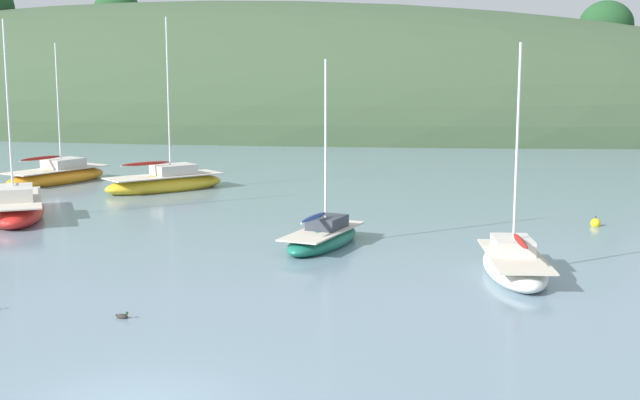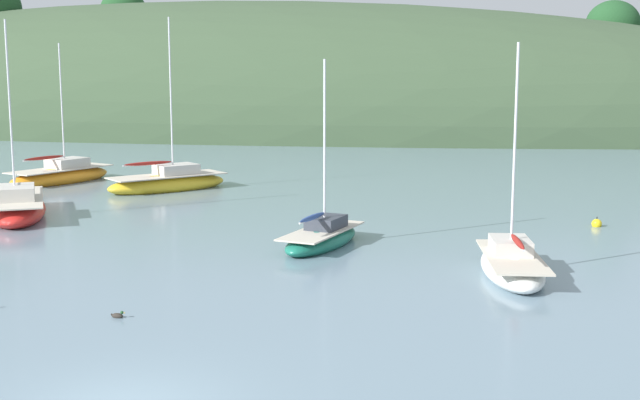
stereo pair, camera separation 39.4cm
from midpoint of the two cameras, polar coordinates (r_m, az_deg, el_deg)
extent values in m
ellipsoid|color=#384C33|center=(95.28, -8.67, 4.75)|extent=(150.00, 36.00, 28.45)
ellipsoid|color=#1E4723|center=(100.04, -13.88, 12.50)|extent=(5.31, 4.83, 4.83)
ellipsoid|color=#1E4723|center=(91.31, 18.92, 11.29)|extent=(5.44, 4.95, 4.95)
ellipsoid|color=#196B56|center=(32.15, -0.16, -2.78)|extent=(2.93, 5.50, 0.84)
cube|color=beige|center=(32.07, -0.16, -2.13)|extent=(2.70, 5.06, 0.06)
cube|color=#333842|center=(32.40, 0.15, -1.57)|extent=(1.51, 1.89, 0.49)
cylinder|color=silver|center=(31.85, 0.03, 3.75)|extent=(0.09, 0.09, 6.55)
cylinder|color=silver|center=(31.21, -0.79, -1.29)|extent=(0.57, 2.15, 0.07)
ellipsoid|color=#2D4784|center=(31.20, -0.79, -1.20)|extent=(0.68, 2.10, 0.20)
ellipsoid|color=red|center=(40.95, -20.50, -0.66)|extent=(6.15, 7.99, 1.23)
cube|color=beige|center=(40.86, -20.54, 0.11)|extent=(5.65, 7.35, 0.06)
cube|color=beige|center=(40.21, -20.59, 0.43)|extent=(2.72, 2.99, 0.63)
cylinder|color=silver|center=(40.10, -20.87, 5.74)|extent=(0.09, 0.09, 8.08)
cylinder|color=silver|center=(41.99, -20.57, 1.37)|extent=(1.69, 2.84, 0.07)
ellipsoid|color=white|center=(28.37, 12.79, -4.56)|extent=(2.66, 5.86, 0.90)
cube|color=beige|center=(28.28, 12.82, -3.76)|extent=(2.45, 5.39, 0.06)
cube|color=beige|center=(28.66, 12.69, -3.05)|extent=(1.48, 1.96, 0.52)
cylinder|color=silver|center=(28.01, 12.97, 3.35)|extent=(0.09, 0.09, 6.98)
cylinder|color=silver|center=(27.27, 13.17, -2.87)|extent=(0.39, 2.36, 0.07)
ellipsoid|color=maroon|center=(27.26, 13.18, -2.76)|extent=(0.51, 2.28, 0.20)
ellipsoid|color=gold|center=(47.88, -10.82, 1.03)|extent=(6.57, 6.97, 1.15)
cube|color=beige|center=(47.81, -10.84, 1.65)|extent=(6.04, 6.41, 0.06)
cube|color=beige|center=(48.03, -10.24, 2.06)|extent=(2.70, 2.76, 0.60)
cylinder|color=silver|center=(47.63, -10.61, 6.95)|extent=(0.09, 0.09, 8.82)
cylinder|color=silver|center=(47.23, -12.10, 2.40)|extent=(2.05, 2.30, 0.07)
ellipsoid|color=maroon|center=(47.22, -12.11, 2.46)|extent=(2.06, 2.29, 0.20)
ellipsoid|color=orange|center=(52.69, -17.81, 1.47)|extent=(4.83, 7.50, 1.14)
cube|color=beige|center=(52.63, -17.83, 2.02)|extent=(4.44, 6.90, 0.06)
cube|color=beige|center=(52.96, -17.38, 2.41)|extent=(2.29, 2.69, 0.60)
cylinder|color=silver|center=(52.57, -17.73, 6.13)|extent=(0.09, 0.09, 7.51)
cylinder|color=silver|center=(51.83, -18.83, 2.67)|extent=(1.15, 2.81, 0.07)
ellipsoid|color=maroon|center=(51.83, -18.83, 2.73)|extent=(1.23, 2.74, 0.20)
sphere|color=yellow|center=(38.17, 18.11, -1.53)|extent=(0.44, 0.44, 0.44)
cylinder|color=black|center=(38.13, 18.12, -1.13)|extent=(0.04, 0.04, 0.10)
ellipsoid|color=#2D2823|center=(23.71, -13.88, -7.78)|extent=(0.36, 0.21, 0.16)
sphere|color=#1E4723|center=(23.61, -13.58, -7.56)|extent=(0.09, 0.09, 0.09)
cone|color=gold|center=(23.58, -13.45, -7.58)|extent=(0.05, 0.04, 0.04)
cone|color=#2D2823|center=(23.78, -14.20, -7.66)|extent=(0.08, 0.08, 0.08)
camera|label=1|loc=(0.20, -90.32, -0.05)|focal=46.64mm
camera|label=2|loc=(0.20, 89.68, 0.05)|focal=46.64mm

